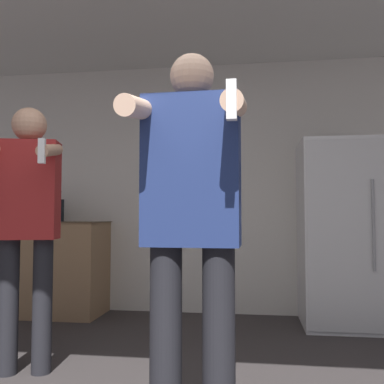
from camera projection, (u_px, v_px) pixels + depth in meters
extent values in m
cube|color=silver|center=(218.00, 187.00, 4.40)|extent=(7.00, 0.06, 2.55)
cube|color=white|center=(338.00, 233.00, 3.86)|extent=(0.66, 0.68, 1.65)
cube|color=silver|center=(346.00, 235.00, 3.52)|extent=(0.63, 0.01, 1.59)
cylinder|color=#99999E|center=(374.00, 225.00, 3.47)|extent=(0.02, 0.02, 0.74)
cube|color=#997551|center=(46.00, 268.00, 4.29)|extent=(1.16, 0.55, 0.92)
cube|color=brown|center=(47.00, 222.00, 4.32)|extent=(1.19, 0.58, 0.01)
cylinder|color=black|center=(59.00, 210.00, 4.36)|extent=(0.09, 0.09, 0.22)
cylinder|color=black|center=(60.00, 196.00, 4.36)|extent=(0.03, 0.03, 0.08)
sphere|color=black|center=(60.00, 192.00, 4.37)|extent=(0.04, 0.04, 0.04)
cylinder|color=black|center=(47.00, 212.00, 4.37)|extent=(0.06, 0.06, 0.20)
cylinder|color=black|center=(48.00, 198.00, 4.38)|extent=(0.02, 0.02, 0.08)
sphere|color=black|center=(48.00, 194.00, 4.38)|extent=(0.02, 0.02, 0.02)
cylinder|color=maroon|center=(36.00, 212.00, 4.39)|extent=(0.09, 0.09, 0.19)
cylinder|color=maroon|center=(36.00, 200.00, 4.40)|extent=(0.03, 0.03, 0.05)
sphere|color=silver|center=(36.00, 198.00, 4.40)|extent=(0.03, 0.03, 0.03)
cylinder|color=black|center=(166.00, 347.00, 1.81)|extent=(0.14, 0.14, 0.85)
cylinder|color=black|center=(219.00, 350.00, 1.77)|extent=(0.14, 0.14, 0.85)
cube|color=navy|center=(192.00, 171.00, 1.83)|extent=(0.41, 0.21, 0.64)
sphere|color=beige|center=(192.00, 76.00, 1.85)|extent=(0.19, 0.19, 0.19)
cylinder|color=beige|center=(137.00, 108.00, 1.71)|extent=(0.09, 0.35, 0.14)
cylinder|color=beige|center=(235.00, 104.00, 1.65)|extent=(0.09, 0.35, 0.14)
cube|color=white|center=(232.00, 100.00, 1.49)|extent=(0.04, 0.04, 0.14)
cylinder|color=black|center=(9.00, 306.00, 2.67)|extent=(0.12, 0.12, 0.83)
cylinder|color=black|center=(42.00, 305.00, 2.69)|extent=(0.12, 0.12, 0.83)
cube|color=maroon|center=(28.00, 190.00, 2.72)|extent=(0.41, 0.28, 0.63)
sphere|color=tan|center=(29.00, 125.00, 2.75)|extent=(0.22, 0.22, 0.22)
cylinder|color=tan|center=(50.00, 150.00, 2.56)|extent=(0.16, 0.41, 0.14)
cube|color=white|center=(42.00, 151.00, 2.37)|extent=(0.04, 0.04, 0.14)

